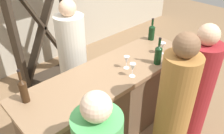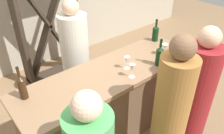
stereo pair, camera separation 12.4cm
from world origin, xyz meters
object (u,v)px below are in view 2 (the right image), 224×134
(wine_bottle_leftmost_amber_brown, at_px, (22,87))
(wine_bottle_second_left_dark_green, at_px, (159,55))
(wine_glass_near_left, at_px, (132,68))
(person_center_guest, at_px, (169,121))
(wine_glass_near_right, at_px, (127,61))
(wine_rack, at_px, (48,25))
(person_server_behind, at_px, (76,62))
(wine_glass_near_center, at_px, (165,47))
(wine_bottle_center_dark_green, at_px, (155,33))
(person_left_guest, at_px, (194,97))

(wine_bottle_leftmost_amber_brown, distance_m, wine_bottle_second_left_dark_green, 1.45)
(wine_glass_near_left, xyz_separation_m, person_center_guest, (-0.06, -0.57, -0.27))
(wine_glass_near_right, relative_size, person_center_guest, 0.09)
(wine_bottle_second_left_dark_green, bearing_deg, wine_rack, 102.69)
(wine_glass_near_right, relative_size, person_server_behind, 0.10)
(wine_glass_near_center, distance_m, wine_glass_near_right, 0.56)
(wine_glass_near_right, bearing_deg, person_center_guest, -100.22)
(wine_bottle_leftmost_amber_brown, distance_m, wine_glass_near_center, 1.65)
(person_center_guest, bearing_deg, wine_glass_near_right, -0.12)
(wine_rack, height_order, wine_glass_near_center, wine_rack)
(wine_bottle_second_left_dark_green, bearing_deg, wine_bottle_leftmost_amber_brown, 163.48)
(wine_rack, xyz_separation_m, wine_bottle_center_dark_green, (0.87, -1.44, 0.11))
(wine_bottle_second_left_dark_green, distance_m, wine_glass_near_right, 0.37)
(wine_rack, xyz_separation_m, person_left_guest, (0.52, -2.36, -0.23))
(wine_bottle_leftmost_amber_brown, xyz_separation_m, wine_glass_near_center, (1.62, -0.30, -0.03))
(wine_glass_near_right, bearing_deg, wine_bottle_center_dark_green, 19.40)
(wine_glass_near_left, relative_size, wine_glass_near_center, 1.06)
(wine_bottle_leftmost_amber_brown, distance_m, person_center_guest, 1.37)
(wine_rack, xyz_separation_m, wine_bottle_second_left_dark_green, (0.43, -1.89, 0.12))
(wine_glass_near_center, xyz_separation_m, person_center_guest, (-0.69, -0.65, -0.26))
(wine_bottle_leftmost_amber_brown, xyz_separation_m, wine_bottle_second_left_dark_green, (1.39, -0.41, -0.01))
(wine_glass_near_center, height_order, person_left_guest, person_left_guest)
(wine_bottle_second_left_dark_green, height_order, person_left_guest, person_left_guest)
(wine_bottle_second_left_dark_green, bearing_deg, wine_glass_near_center, 25.95)
(wine_glass_near_left, height_order, person_center_guest, person_center_guest)
(wine_bottle_leftmost_amber_brown, height_order, person_center_guest, person_center_guest)
(wine_rack, relative_size, wine_bottle_center_dark_green, 6.12)
(wine_bottle_center_dark_green, bearing_deg, person_center_guest, -132.44)
(wine_glass_near_left, bearing_deg, wine_bottle_leftmost_amber_brown, 158.54)
(wine_bottle_second_left_dark_green, xyz_separation_m, wine_glass_near_center, (0.23, 0.11, -0.02))
(wine_glass_near_left, xyz_separation_m, wine_glass_near_right, (0.07, 0.15, -0.01))
(person_left_guest, xyz_separation_m, person_server_behind, (-0.61, 1.42, 0.02))
(wine_bottle_leftmost_amber_brown, xyz_separation_m, wine_glass_near_left, (1.00, -0.39, -0.02))
(wine_glass_near_right, distance_m, person_center_guest, 0.77)
(wine_glass_near_center, bearing_deg, wine_rack, 110.22)
(wine_bottle_second_left_dark_green, height_order, person_server_behind, person_server_behind)
(person_server_behind, bearing_deg, wine_bottle_leftmost_amber_brown, -39.53)
(wine_glass_near_center, distance_m, person_center_guest, 0.99)
(wine_glass_near_left, distance_m, person_server_behind, 0.99)
(wine_glass_near_center, relative_size, wine_glass_near_right, 0.98)
(person_left_guest, height_order, person_center_guest, person_center_guest)
(wine_bottle_center_dark_green, relative_size, wine_glass_near_right, 2.03)
(wine_glass_near_left, relative_size, person_left_guest, 0.10)
(wine_bottle_second_left_dark_green, distance_m, person_left_guest, 0.59)
(person_left_guest, bearing_deg, wine_glass_near_right, 23.13)
(wine_glass_near_right, distance_m, person_server_behind, 0.86)
(wine_rack, distance_m, wine_glass_near_left, 1.87)
(wine_bottle_second_left_dark_green, distance_m, wine_glass_near_center, 0.26)
(wine_rack, bearing_deg, wine_bottle_leftmost_amber_brown, -123.24)
(wine_rack, bearing_deg, wine_bottle_second_left_dark_green, -77.31)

